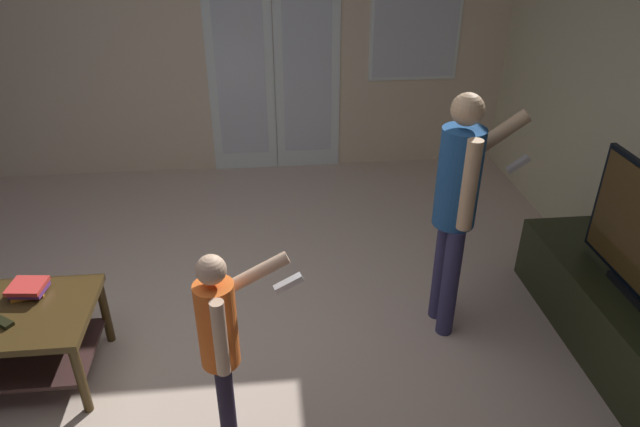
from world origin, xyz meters
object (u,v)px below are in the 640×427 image
tv_stand (619,322)px  tv_remote_black (0,321)px  person_adult (458,197)px  person_child (222,339)px  book_stack (28,289)px

tv_stand → tv_remote_black: 3.42m
tv_stand → person_adult: bearing=159.2°
tv_stand → person_adult: 1.22m
tv_stand → person_child: size_ratio=1.55×
person_adult → book_stack: size_ratio=7.47×
person_adult → person_child: (-1.30, -0.78, -0.24)m
tv_stand → book_stack: (-3.34, 0.27, 0.29)m
person_adult → tv_remote_black: person_adult is taller
person_adult → person_child: 1.54m
person_child → tv_stand: bearing=10.8°
person_adult → tv_remote_black: bearing=-172.8°
tv_stand → tv_remote_black: bearing=179.3°
tv_stand → book_stack: size_ratio=8.52×
tv_remote_black → person_adult: bearing=42.5°
person_adult → tv_stand: bearing=-20.8°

